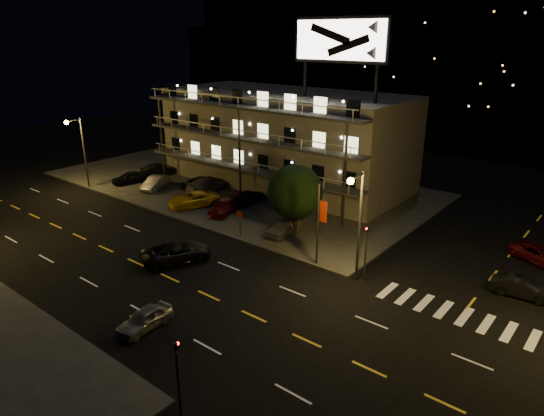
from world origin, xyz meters
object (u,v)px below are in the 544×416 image
Objects in this scene: road_car_east at (144,319)px; tree at (295,193)px; lot_car_2 at (194,199)px; lot_car_7 at (207,185)px; side_car_0 at (522,288)px; road_car_west at (177,253)px; lot_car_4 at (284,227)px.

tree is at bearing 90.83° from road_car_east.
lot_car_2 is 21.30m from road_car_east.
lot_car_7 is at bearing 145.63° from lot_car_2.
lot_car_7 is 26.37m from road_car_east.
side_car_0 is 0.72× the size of road_car_west.
road_car_west is at bearing 133.48° from lot_car_7.
road_car_east is (13.57, -16.41, -0.24)m from lot_car_2.
lot_car_4 is 14.79m from lot_car_7.
lot_car_7 is 1.34× the size of road_car_east.
road_car_east is at bearing 132.93° from lot_car_7.
lot_car_7 reaches higher than road_car_east.
road_car_west reaches higher than road_car_east.
side_car_0 is at bearing 3.33° from tree.
road_car_east is (16.26, -20.75, -0.24)m from lot_car_7.
lot_car_2 is 0.95× the size of road_car_west.
tree is 17.41m from road_car_east.
tree reaches higher than side_car_0.
road_car_east is at bearing -86.34° from lot_car_4.
lot_car_2 reaches higher than side_car_0.
road_car_west is (-21.95, -10.93, 0.11)m from side_car_0.
lot_car_2 is 5.11m from lot_car_7.
lot_car_4 is (-0.59, -0.68, -2.96)m from tree.
lot_car_7 is 0.91× the size of road_car_west.
road_car_west is (10.86, -13.59, -0.11)m from lot_car_7.
lot_car_7 is at bearing 78.94° from side_car_0.
road_car_west is at bearing -111.32° from tree.
road_car_west is (-3.27, -9.20, -0.09)m from lot_car_4.
side_car_0 is 1.07× the size of road_car_east.
road_car_east is (1.55, -17.05, -3.18)m from tree.
tree is 11.03m from road_car_west.
lot_car_4 is 0.82× the size of lot_car_7.
tree is 1.68× the size of road_car_east.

